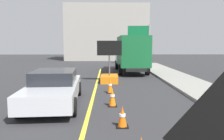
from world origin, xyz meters
TOP-DOWN VIEW (x-y plane):
  - arrow_board_trailer at (0.81, 15.53)m, footprint 1.60×1.82m
  - box_truck at (2.77, 20.94)m, footprint 2.59×7.35m
  - pickup_car at (-1.51, 9.88)m, footprint 2.29×5.17m
  - highway_guide_sign at (5.15, 29.65)m, footprint 2.78×0.39m
  - far_building_block at (0.58, 39.21)m, footprint 12.90×7.39m
  - traffic_cone_mid_lane at (1.11, 7.15)m, footprint 0.36×0.36m
  - traffic_cone_far_lane at (0.87, 9.50)m, footprint 0.36×0.36m
  - traffic_cone_curbside at (0.81, 12.06)m, footprint 0.36×0.36m

SIDE VIEW (x-z plane):
  - traffic_cone_mid_lane at x=1.11m, z-range -0.01..0.63m
  - traffic_cone_curbside at x=0.81m, z-range -0.01..0.73m
  - traffic_cone_far_lane at x=0.87m, z-range -0.01..0.75m
  - arrow_board_trailer at x=0.81m, z-range -0.87..1.83m
  - pickup_car at x=-1.51m, z-range 0.01..1.39m
  - box_truck at x=2.77m, z-range 0.16..3.30m
  - highway_guide_sign at x=5.15m, z-range 0.92..5.92m
  - far_building_block at x=0.58m, z-range 0.00..8.67m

